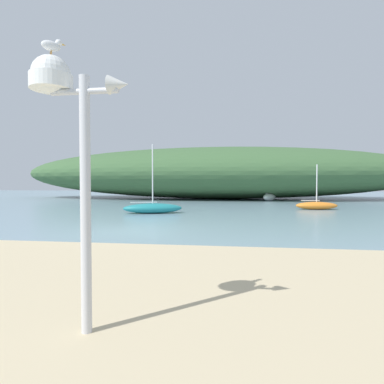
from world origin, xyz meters
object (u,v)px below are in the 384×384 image
(seagull_on_radar, at_px, (52,45))
(sailboat_by_sandbar, at_px, (317,205))
(mast_structure, at_px, (64,108))
(sailboat_outer_mooring, at_px, (153,208))
(sailboat_east_reach, at_px, (269,197))

(seagull_on_radar, bearing_deg, sailboat_by_sandbar, 68.81)
(mast_structure, distance_m, seagull_on_radar, 0.74)
(mast_structure, bearing_deg, sailboat_by_sandbar, 69.17)
(sailboat_by_sandbar, bearing_deg, sailboat_outer_mooring, -158.17)
(seagull_on_radar, distance_m, sailboat_outer_mooring, 16.42)
(seagull_on_radar, distance_m, sailboat_by_sandbar, 21.87)
(seagull_on_radar, bearing_deg, sailboat_east_reach, 79.60)
(mast_structure, xyz_separation_m, sailboat_outer_mooring, (-3.18, 15.83, -2.44))
(sailboat_by_sandbar, distance_m, sailboat_east_reach, 10.65)
(seagull_on_radar, height_order, sailboat_by_sandbar, seagull_on_radar)
(mast_structure, bearing_deg, sailboat_east_reach, 79.86)
(mast_structure, height_order, seagull_on_radar, seagull_on_radar)
(sailboat_east_reach, bearing_deg, sailboat_by_sandbar, -78.03)
(mast_structure, distance_m, sailboat_outer_mooring, 16.33)
(seagull_on_radar, relative_size, sailboat_outer_mooring, 0.06)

